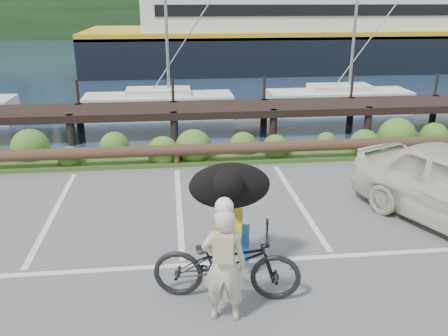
{
  "coord_description": "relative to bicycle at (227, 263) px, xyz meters",
  "views": [
    {
      "loc": [
        -0.09,
        -7.34,
        4.22
      ],
      "look_at": [
        0.89,
        1.28,
        1.1
      ],
      "focal_mm": 38.0,
      "sensor_mm": 36.0,
      "label": 1
    }
  ],
  "objects": [
    {
      "name": "bicycle",
      "position": [
        0.0,
        0.0,
        0.0
      ],
      "size": [
        2.28,
        1.14,
        1.14
      ],
      "primitive_type": "imported",
      "rotation": [
        0.0,
        0.0,
        1.39
      ],
      "color": "black",
      "rests_on": "ground"
    },
    {
      "name": "ground",
      "position": [
        -0.63,
        1.34,
        -0.57
      ],
      "size": [
        72.0,
        72.0,
        0.0
      ],
      "primitive_type": "plane",
      "color": "#565659"
    },
    {
      "name": "harbor_backdrop",
      "position": [
        -0.24,
        79.8,
        -0.57
      ],
      "size": [
        170.0,
        160.0,
        30.0
      ],
      "color": "#1A293F",
      "rests_on": "ground"
    },
    {
      "name": "vegetation_strip",
      "position": [
        -0.63,
        6.64,
        -0.52
      ],
      "size": [
        34.0,
        1.6,
        0.1
      ],
      "primitive_type": "cube",
      "color": "#3D5B21",
      "rests_on": "ground"
    },
    {
      "name": "cyclist",
      "position": [
        -0.09,
        -0.5,
        0.27
      ],
      "size": [
        0.68,
        0.51,
        1.68
      ],
      "primitive_type": "imported",
      "rotation": [
        0.0,
        0.0,
        2.96
      ],
      "color": "beige",
      "rests_on": "ground"
    },
    {
      "name": "dog",
      "position": [
        0.13,
        0.69,
        0.94
      ],
      "size": [
        0.83,
        1.35,
        0.73
      ],
      "primitive_type": "ellipsoid",
      "rotation": [
        0.0,
        0.0,
        1.39
      ],
      "color": "black",
      "rests_on": "bicycle"
    },
    {
      "name": "log_rail",
      "position": [
        -0.63,
        5.94,
        -0.57
      ],
      "size": [
        32.0,
        0.3,
        0.6
      ],
      "primitive_type": null,
      "color": "#443021",
      "rests_on": "ground"
    }
  ]
}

